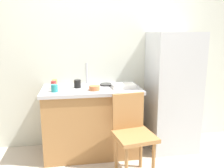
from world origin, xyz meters
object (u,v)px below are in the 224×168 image
Objects in this scene: cup_yellow at (55,83)px; cup_teal at (54,88)px; chair at (132,131)px; refrigerator at (172,92)px; hotplate at (106,84)px; dish_tray at (123,86)px; cup_black at (77,84)px; cup_red at (54,85)px; terracotta_bowl at (94,88)px.

cup_teal is (0.02, -0.31, 0.00)m from cup_yellow.
chair is 10.39× the size of cup_teal.
refrigerator is at bearing 5.42° from cup_teal.
hotplate is at bearing 21.86° from cup_teal.
dish_tray is 2.83× the size of cup_black.
hotplate is at bearing 9.86° from cup_red.
cup_red is at bearing 163.83° from terracotta_bowl.
terracotta_bowl is 1.26× the size of cup_red.
chair is at bearing -90.58° from dish_tray.
hotplate is at bearing 95.59° from chair.
hotplate is at bearing 54.72° from terracotta_bowl.
hotplate is 1.72× the size of cup_black.
refrigerator is 15.23× the size of cup_red.
cup_black is (-0.56, 0.60, 0.41)m from chair.
cup_teal is (-0.46, -0.00, 0.02)m from terracotta_bowl.
refrigerator is 9.07× the size of hotplate.
hotplate is 2.05× the size of cup_yellow.
cup_red is (-0.28, -0.03, 0.00)m from cup_black.
terracotta_bowl is at bearing 0.49° from cup_teal.
dish_tray is at bearing 11.37° from terracotta_bowl.
hotplate is 0.39m from cup_black.
cup_teal is at bearing -85.92° from cup_yellow.
chair is 1.20m from cup_yellow.
cup_yellow is at bearing 175.02° from hotplate.
terracotta_bowl is 0.57m from cup_yellow.
cup_red is at bearing -170.14° from hotplate.
refrigerator reaches higher than cup_black.
dish_tray is at bearing -43.40° from hotplate.
hotplate is 1.99× the size of cup_teal.
dish_tray is 0.83m from cup_teal.
dish_tray is at bearing -9.41° from cup_black.
terracotta_bowl reaches higher than chair.
cup_yellow is (-0.85, 0.24, 0.02)m from dish_tray.
terracotta_bowl is at bearing -32.71° from cup_yellow.
refrigerator is at bearing 7.59° from terracotta_bowl.
dish_tray is 0.57m from cup_black.
cup_black is (-0.56, 0.09, 0.02)m from dish_tray.
refrigerator is at bearing 5.48° from dish_tray.
cup_red is at bearing 175.63° from dish_tray.
cup_black is at bearing 32.85° from cup_teal.
cup_teal is (-0.83, -0.08, 0.02)m from dish_tray.
dish_tray is 2.19× the size of terracotta_bowl.
cup_yellow is at bearing 91.84° from cup_red.
terracotta_bowl is at bearing -172.41° from refrigerator.
cup_black is at bearing 178.64° from refrigerator.
dish_tray is 1.65× the size of hotplate.
dish_tray is 0.26m from hotplate.
cup_red is at bearing -174.17° from cup_black.
refrigerator reaches higher than chair.
cup_red reaches higher than cup_yellow.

